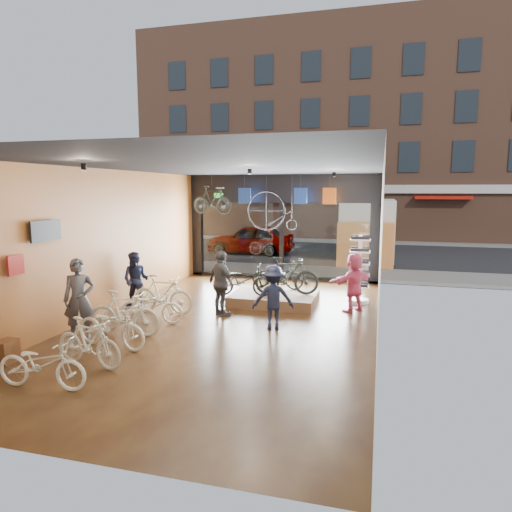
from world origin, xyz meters
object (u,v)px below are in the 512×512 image
at_px(street_car, 251,239).
at_px(customer_0, 79,299).
at_px(floor_bike_4, 152,306).
at_px(display_platform, 274,298).
at_px(box_truck, 367,231).
at_px(display_bike_mid, 287,276).
at_px(customer_1, 136,280).
at_px(floor_bike_1, 89,342).
at_px(customer_3, 273,298).
at_px(sunglasses_rack, 359,269).
at_px(floor_bike_5, 163,294).
at_px(hung_bike, 212,200).
at_px(floor_bike_2, 111,326).
at_px(customer_5, 354,282).
at_px(display_bike_left, 243,280).
at_px(floor_bike_3, 124,313).
at_px(floor_bike_0, 42,364).
at_px(customer_2, 221,283).
at_px(display_bike_right, 277,275).
at_px(penny_farthing, 274,212).

xyz_separation_m(street_car, customer_0, (0.13, -14.05, 0.15)).
relative_size(floor_bike_4, display_platform, 0.67).
relative_size(box_truck, display_bike_mid, 3.93).
bearing_deg(floor_bike_4, display_platform, -48.05).
bearing_deg(customer_1, street_car, 82.74).
height_order(box_truck, floor_bike_4, box_truck).
bearing_deg(box_truck, floor_bike_4, -112.62).
relative_size(floor_bike_1, customer_3, 1.01).
bearing_deg(sunglasses_rack, floor_bike_5, -153.48).
relative_size(customer_3, hung_bike, 0.96).
xyz_separation_m(floor_bike_2, sunglasses_rack, (4.78, 5.27, 0.54)).
relative_size(box_truck, customer_5, 4.45).
distance_m(floor_bike_1, floor_bike_4, 2.83).
distance_m(display_bike_left, customer_5, 3.05).
distance_m(floor_bike_3, customer_3, 3.41).
bearing_deg(box_truck, floor_bike_1, -107.72).
distance_m(floor_bike_0, customer_2, 5.17).
bearing_deg(display_bike_mid, display_bike_right, 18.68).
height_order(floor_bike_4, customer_2, customer_2).
height_order(floor_bike_0, display_bike_left, display_bike_left).
height_order(floor_bike_3, customer_5, customer_5).
relative_size(street_car, display_bike_right, 2.75).
bearing_deg(display_bike_left, floor_bike_4, 133.51).
height_order(floor_bike_0, penny_farthing, penny_farthing).
xyz_separation_m(floor_bike_3, penny_farthing, (1.96, 6.44, 1.99)).
bearing_deg(customer_5, sunglasses_rack, -144.78).
bearing_deg(floor_bike_3, floor_bike_2, -169.65).
bearing_deg(floor_bike_4, street_car, -0.72).
bearing_deg(floor_bike_3, floor_bike_5, -1.43).
relative_size(box_truck, customer_1, 4.54).
bearing_deg(box_truck, customer_2, -107.95).
bearing_deg(display_bike_right, penny_farthing, 19.68).
xyz_separation_m(floor_bike_5, display_bike_left, (1.83, 1.29, 0.23)).
height_order(floor_bike_0, floor_bike_1, floor_bike_1).
relative_size(floor_bike_3, display_bike_mid, 0.95).
xyz_separation_m(customer_1, customer_3, (4.13, -0.94, -0.02)).
distance_m(floor_bike_0, sunglasses_rack, 8.75).
relative_size(floor_bike_1, penny_farthing, 0.91).
bearing_deg(floor_bike_2, customer_5, -38.42).
bearing_deg(floor_bike_2, display_bike_right, -15.44).
relative_size(display_platform, display_bike_right, 1.50).
distance_m(street_car, customer_3, 12.85).
height_order(customer_0, customer_1, customer_0).
height_order(box_truck, hung_bike, hung_bike).
bearing_deg(customer_3, street_car, -89.45).
bearing_deg(display_bike_mid, display_platform, 69.59).
xyz_separation_m(floor_bike_4, hung_bike, (-0.16, 4.71, 2.51)).
bearing_deg(floor_bike_3, display_platform, -36.86).
bearing_deg(street_car, display_bike_left, 14.74).
distance_m(penny_farthing, hung_bike, 2.16).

